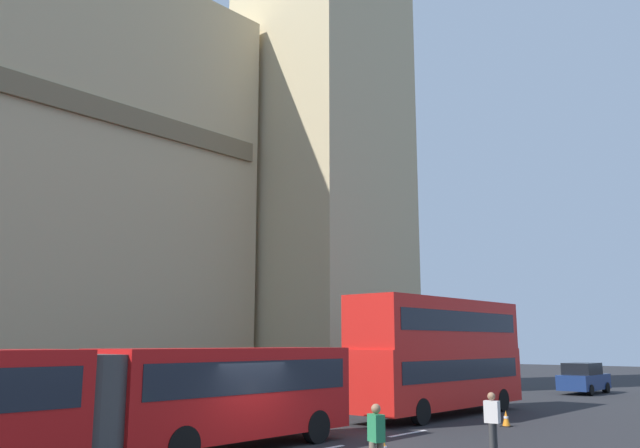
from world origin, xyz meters
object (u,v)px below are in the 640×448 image
at_px(sedan_lead, 584,378).
at_px(pedestrian_near_cones, 376,439).
at_px(pedestrian_by_kerb, 492,421).
at_px(articulated_bus, 85,398).
at_px(traffic_cone_middle, 506,419).
at_px(double_decker_bus, 439,351).

bearing_deg(sedan_lead, pedestrian_near_cones, -168.88).
bearing_deg(pedestrian_by_kerb, articulated_bus, 144.84).
bearing_deg(sedan_lead, articulated_bus, 179.69).
bearing_deg(sedan_lead, traffic_cone_middle, -169.00).
bearing_deg(double_decker_bus, sedan_lead, -0.62).
bearing_deg(traffic_cone_middle, pedestrian_near_cones, -168.70).
distance_m(pedestrian_near_cones, pedestrian_by_kerb, 4.96).
distance_m(sedan_lead, traffic_cone_middle, 18.34).
xyz_separation_m(pedestrian_near_cones, pedestrian_by_kerb, (4.95, -0.34, 0.00)).
height_order(articulated_bus, sedan_lead, articulated_bus).
height_order(articulated_bus, traffic_cone_middle, articulated_bus).
xyz_separation_m(traffic_cone_middle, pedestrian_by_kerb, (-6.08, -2.54, 0.63)).
bearing_deg(articulated_bus, pedestrian_by_kerb, -35.16).
bearing_deg(traffic_cone_middle, pedestrian_by_kerb, -157.28).
distance_m(double_decker_bus, pedestrian_by_kerb, 9.99).
bearing_deg(pedestrian_near_cones, sedan_lead, 11.12).
height_order(sedan_lead, pedestrian_by_kerb, sedan_lead).
height_order(traffic_cone_middle, pedestrian_by_kerb, pedestrian_by_kerb).
distance_m(articulated_bus, traffic_cone_middle, 15.42).
distance_m(double_decker_bus, traffic_cone_middle, 4.66).
bearing_deg(traffic_cone_middle, sedan_lead, 11.00).
height_order(articulated_bus, pedestrian_near_cones, articulated_bus).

